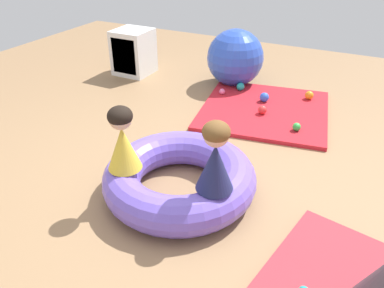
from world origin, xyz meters
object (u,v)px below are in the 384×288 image
at_px(play_ball_blue, 264,97).
at_px(child_in_navy, 215,157).
at_px(inflatable_cushion, 180,178).
at_px(play_ball_red, 262,110).
at_px(play_ball_pink, 222,92).
at_px(storage_cube, 132,52).
at_px(play_ball_green, 297,127).
at_px(play_ball_teal, 241,87).
at_px(exercise_ball_large, 235,58).
at_px(play_ball_orange, 309,95).
at_px(child_in_yellow, 122,139).

bearing_deg(play_ball_blue, child_in_navy, -82.43).
relative_size(inflatable_cushion, play_ball_red, 12.54).
xyz_separation_m(play_ball_pink, storage_cube, (-1.34, 0.20, 0.21)).
xyz_separation_m(inflatable_cushion, play_ball_green, (0.55, 1.27, -0.06)).
bearing_deg(play_ball_blue, play_ball_green, -46.69).
distance_m(play_ball_teal, play_ball_blue, 0.38).
relative_size(child_in_navy, play_ball_blue, 4.69).
relative_size(exercise_ball_large, storage_cube, 1.19).
relative_size(play_ball_pink, play_ball_red, 0.74).
height_order(play_ball_blue, storage_cube, storage_cube).
height_order(play_ball_orange, play_ball_red, play_ball_orange).
relative_size(play_ball_teal, play_ball_orange, 0.98).
relative_size(child_in_yellow, play_ball_green, 5.95).
xyz_separation_m(child_in_navy, play_ball_teal, (-0.60, 2.11, -0.42)).
height_order(play_ball_pink, play_ball_orange, play_ball_orange).
height_order(play_ball_orange, storage_cube, storage_cube).
bearing_deg(play_ball_green, play_ball_blue, 133.31).
height_order(child_in_yellow, storage_cube, child_in_yellow).
bearing_deg(inflatable_cushion, play_ball_orange, 76.18).
height_order(child_in_navy, exercise_ball_large, child_in_navy).
relative_size(play_ball_orange, play_ball_red, 1.04).
xyz_separation_m(play_ball_green, storage_cube, (-2.29, 0.68, 0.20)).
xyz_separation_m(child_in_yellow, storage_cube, (-1.44, 2.17, -0.21)).
height_order(play_ball_pink, play_ball_red, play_ball_red).
bearing_deg(play_ball_pink, play_ball_orange, 18.71).
distance_m(child_in_yellow, exercise_ball_large, 2.41).
distance_m(child_in_navy, play_ball_red, 1.69).
height_order(inflatable_cushion, storage_cube, storage_cube).
relative_size(play_ball_red, storage_cube, 0.16).
distance_m(play_ball_teal, play_ball_red, 0.63).
bearing_deg(inflatable_cushion, play_ball_red, 83.81).
relative_size(play_ball_pink, exercise_ball_large, 0.10).
distance_m(play_ball_red, storage_cube, 1.97).
distance_m(play_ball_red, exercise_ball_large, 0.95).
bearing_deg(child_in_yellow, play_ball_red, -137.95).
bearing_deg(child_in_navy, play_ball_orange, 149.48).
xyz_separation_m(child_in_navy, exercise_ball_large, (-0.77, 2.34, -0.17)).
xyz_separation_m(play_ball_orange, play_ball_red, (-0.35, -0.58, -0.00)).
distance_m(exercise_ball_large, storage_cube, 1.33).
bearing_deg(storage_cube, play_ball_pink, -8.66).
bearing_deg(child_in_yellow, play_ball_green, -152.50).
distance_m(inflatable_cushion, play_ball_pink, 1.79).
xyz_separation_m(play_ball_green, exercise_ball_large, (-0.98, 0.91, 0.26)).
distance_m(inflatable_cushion, play_ball_orange, 2.11).
xyz_separation_m(play_ball_orange, exercise_ball_large, (-0.93, 0.13, 0.25)).
distance_m(child_in_yellow, storage_cube, 2.61).
relative_size(play_ball_orange, play_ball_blue, 0.91).
relative_size(play_ball_pink, play_ball_blue, 0.65).
height_order(child_in_navy, play_ball_pink, child_in_navy).
height_order(play_ball_pink, play_ball_blue, play_ball_blue).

